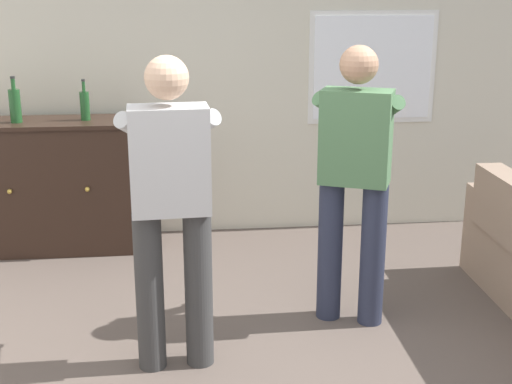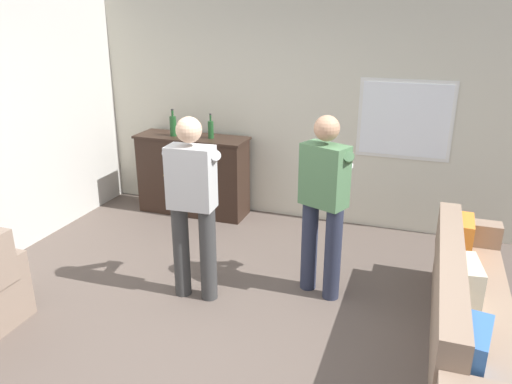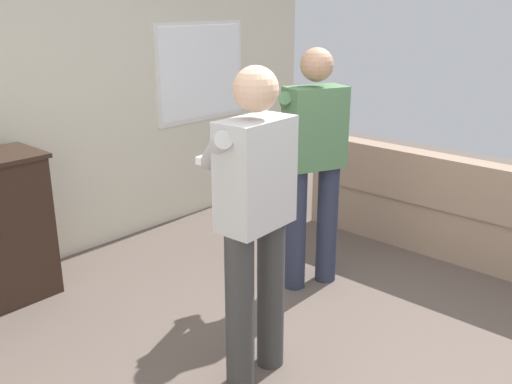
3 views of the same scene
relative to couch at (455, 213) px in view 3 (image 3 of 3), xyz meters
name	(u,v)px [view 3 (image 3 of 3)]	position (x,y,z in m)	size (l,w,h in m)	color
ground	(360,375)	(-1.92, -0.36, -0.33)	(10.40, 10.40, 0.00)	brown
wall_back_with_window	(81,77)	(-1.89, 2.30, 1.07)	(5.20, 0.15, 2.80)	beige
couch	(455,213)	(0.00, 0.00, 0.00)	(0.57, 2.53, 0.83)	gray
person_standing_left	(254,215)	(-2.30, 0.10, 0.61)	(0.56, 0.49, 1.68)	#383838
person_standing_right	(313,159)	(-1.23, 0.53, 0.61)	(0.51, 0.52, 1.68)	#282D42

